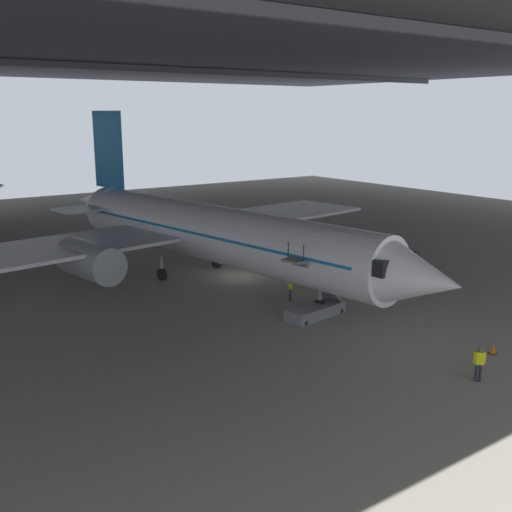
{
  "coord_description": "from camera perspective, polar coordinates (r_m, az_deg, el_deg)",
  "views": [
    {
      "loc": [
        -24.21,
        -36.96,
        12.07
      ],
      "look_at": [
        -1.17,
        -4.52,
        2.68
      ],
      "focal_mm": 42.5,
      "sensor_mm": 36.0,
      "label": 1
    }
  ],
  "objects": [
    {
      "name": "crew_worker_near_nose",
      "position": [
        30.02,
        20.27,
        -9.33
      ],
      "size": [
        0.43,
        0.41,
        1.67
      ],
      "color": "#232838",
      "rests_on": "ground_plane"
    },
    {
      "name": "hangar_structure",
      "position": [
        56.48,
        -10.48,
        19.17
      ],
      "size": [
        121.0,
        99.0,
        18.71
      ],
      "color": "#4C4F54",
      "rests_on": "ground_plane"
    },
    {
      "name": "traffic_cone_orange",
      "position": [
        33.76,
        21.41,
        -8.1
      ],
      "size": [
        0.36,
        0.36,
        0.6
      ],
      "color": "black",
      "rests_on": "ground_plane"
    },
    {
      "name": "ground_plane",
      "position": [
        45.8,
        -2.09,
        -2.01
      ],
      "size": [
        110.0,
        110.0,
        0.0
      ],
      "primitive_type": "plane",
      "color": "gray"
    },
    {
      "name": "crew_worker_by_stairs",
      "position": [
        39.98,
        3.26,
        -2.92
      ],
      "size": [
        0.38,
        0.48,
        1.64
      ],
      "color": "#232838",
      "rests_on": "ground_plane"
    },
    {
      "name": "airplane_main",
      "position": [
        44.43,
        -4.5,
        2.25
      ],
      "size": [
        38.67,
        39.73,
        12.3
      ],
      "color": "white",
      "rests_on": "ground_plane"
    },
    {
      "name": "boarding_stairs",
      "position": [
        36.99,
        5.55,
        -4.62
      ],
      "size": [
        4.52,
        2.04,
        4.83
      ],
      "color": "slate",
      "rests_on": "ground_plane"
    }
  ]
}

